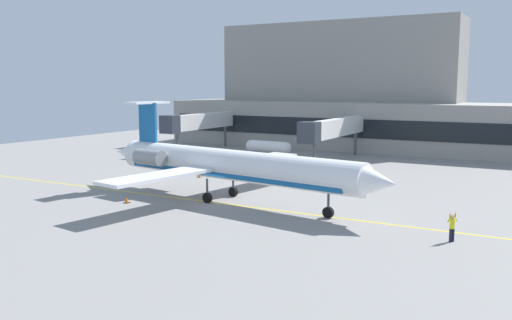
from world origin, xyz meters
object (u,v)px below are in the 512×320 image
at_px(belt_loader, 210,163).
at_px(fuel_tank, 268,147).
at_px(baggage_tug, 164,156).
at_px(regional_jet, 226,165).
at_px(pushback_tractor, 334,168).
at_px(marshaller, 452,227).

bearing_deg(belt_loader, fuel_tank, 92.92).
bearing_deg(baggage_tug, regional_jet, -39.12).
height_order(pushback_tractor, fuel_tank, fuel_tank).
relative_size(pushback_tractor, fuel_tank, 0.47).
relative_size(baggage_tug, pushback_tractor, 0.87).
bearing_deg(marshaller, belt_loader, 150.74).
bearing_deg(belt_loader, marshaller, -29.26).
distance_m(pushback_tractor, belt_loader, 15.07).
height_order(regional_jet, belt_loader, regional_jet).
distance_m(belt_loader, marshaller, 35.90).
distance_m(pushback_tractor, fuel_tank, 20.03).
distance_m(baggage_tug, fuel_tank, 16.30).
height_order(regional_jet, baggage_tug, regional_jet).
bearing_deg(regional_jet, belt_loader, 128.95).
height_order(belt_loader, marshaller, belt_loader).
height_order(regional_jet, fuel_tank, regional_jet).
relative_size(baggage_tug, belt_loader, 0.79).
bearing_deg(fuel_tank, pushback_tractor, -39.78).
bearing_deg(regional_jet, fuel_tank, 111.42).
xyz_separation_m(regional_jet, pushback_tractor, (3.41, 17.74, -2.42)).
distance_m(regional_jet, marshaller, 20.67).
bearing_deg(baggage_tug, belt_loader, -17.03).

